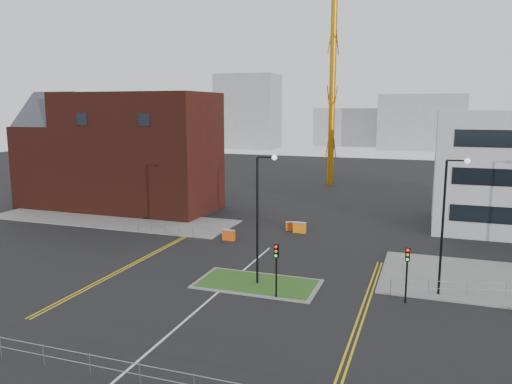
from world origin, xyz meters
TOP-DOWN VIEW (x-y plane):
  - ground at (0.00, 0.00)m, footprint 200.00×200.00m
  - pavement_left at (-20.00, 22.00)m, footprint 28.00×8.00m
  - island_kerb at (2.00, 8.00)m, footprint 8.60×4.60m
  - grass_island at (2.00, 8.00)m, footprint 8.00×4.00m
  - brick_building at (-22.97, 28.00)m, footprint 24.20×10.07m
  - tower_crane at (3.64, 54.27)m, footprint 52.69×7.81m
  - streetlamp_island at (2.22, 8.00)m, footprint 1.46×0.36m
  - streetlamp_right_near at (14.22, 10.00)m, footprint 1.46×0.36m
  - traffic_light_island at (4.00, 5.98)m, footprint 0.28×0.33m
  - traffic_light_right at (12.00, 7.98)m, footprint 0.28×0.33m
  - railing_front at (0.00, -6.00)m, footprint 24.05×0.05m
  - railing_left at (-11.00, 18.00)m, footprint 6.05×0.05m
  - centre_line at (0.00, 2.00)m, footprint 0.15×30.00m
  - yellow_left_a at (-9.00, 10.00)m, footprint 0.12×24.00m
  - yellow_left_b at (-8.70, 10.00)m, footprint 0.12×24.00m
  - yellow_right_a at (9.50, 6.00)m, footprint 0.12×20.00m
  - yellow_right_b at (9.80, 6.00)m, footprint 0.12×20.00m
  - skyline_a at (-40.00, 120.00)m, footprint 18.00×12.00m
  - skyline_b at (10.00, 130.00)m, footprint 24.00×12.00m
  - skyline_d at (-8.00, 140.00)m, footprint 30.00×12.00m
  - barrier_left at (-4.40, 18.22)m, footprint 1.20×0.45m
  - barrier_mid at (0.08, 23.86)m, footprint 1.11×0.70m
  - barrier_right at (1.14, 23.18)m, footprint 1.28×0.45m

SIDE VIEW (x-z plane):
  - ground at x=0.00m, z-range 0.00..0.00m
  - centre_line at x=0.00m, z-range 0.00..0.01m
  - yellow_left_a at x=-9.00m, z-range 0.00..0.01m
  - yellow_left_b at x=-8.70m, z-range 0.00..0.01m
  - yellow_right_a at x=9.50m, z-range 0.00..0.01m
  - yellow_right_b at x=9.80m, z-range 0.00..0.01m
  - island_kerb at x=2.00m, z-range 0.00..0.08m
  - pavement_left at x=-20.00m, z-range 0.00..0.12m
  - grass_island at x=2.00m, z-range 0.00..0.12m
  - barrier_mid at x=0.08m, z-range 0.04..0.93m
  - barrier_left at x=-4.40m, z-range 0.04..1.04m
  - barrier_right at x=1.14m, z-range 0.05..1.11m
  - railing_left at x=-11.00m, z-range 0.19..1.29m
  - railing_front at x=0.00m, z-range 0.23..1.33m
  - traffic_light_island at x=4.00m, z-range 0.74..4.39m
  - traffic_light_right at x=12.00m, z-range 0.74..4.39m
  - streetlamp_island at x=2.22m, z-range 0.82..10.00m
  - streetlamp_right_near at x=14.22m, z-range 0.82..10.00m
  - skyline_d at x=-8.00m, z-range 0.00..12.00m
  - brick_building at x=-22.97m, z-range -0.27..13.97m
  - skyline_b at x=10.00m, z-range 0.00..16.00m
  - skyline_a at x=-40.00m, z-range 0.00..22.00m
  - tower_crane at x=3.64m, z-range 7.46..47.06m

